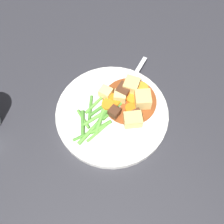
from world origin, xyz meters
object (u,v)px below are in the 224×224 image
meat_chunk_1 (124,91)px  carrot_slice_3 (107,105)px  potato_chunk_0 (106,93)px  potato_chunk_1 (143,100)px  meat_chunk_0 (115,112)px  carrot_slice_1 (113,101)px  potato_chunk_2 (133,120)px  meat_chunk_2 (135,115)px  dinner_plate (112,114)px  fork (129,85)px  carrot_slice_0 (141,89)px  carrot_slice_4 (133,99)px  potato_chunk_3 (120,97)px  potato_chunk_4 (131,86)px  carrot_slice_2 (131,109)px

meat_chunk_1 → carrot_slice_3: bearing=-173.2°
potato_chunk_0 → potato_chunk_1: bearing=-50.4°
meat_chunk_0 → meat_chunk_1: 0.06m
carrot_slice_3 → carrot_slice_1: bearing=6.4°
carrot_slice_1 → potato_chunk_2: 0.07m
potato_chunk_2 → meat_chunk_2: potato_chunk_2 is taller
dinner_plate → meat_chunk_2: meat_chunk_2 is taller
fork → meat_chunk_2: bearing=-117.7°
carrot_slice_3 → potato_chunk_0: bearing=62.3°
fork → carrot_slice_0: bearing=-61.8°
carrot_slice_4 → fork: bearing=66.7°
fork → meat_chunk_1: bearing=-153.5°
dinner_plate → meat_chunk_2: bearing=-49.6°
potato_chunk_2 → meat_chunk_2: 0.01m
carrot_slice_3 → meat_chunk_0: bearing=-85.1°
fork → potato_chunk_2: bearing=-122.0°
carrot_slice_3 → potato_chunk_2: 0.07m
carrot_slice_1 → potato_chunk_0: potato_chunk_0 is taller
dinner_plate → potato_chunk_0: (0.01, 0.04, 0.02)m
potato_chunk_0 → carrot_slice_3: bearing=-117.7°
potato_chunk_3 → potato_chunk_4: 0.04m
dinner_plate → carrot_slice_1: 0.03m
potato_chunk_3 → meat_chunk_1: bearing=24.7°
carrot_slice_2 → meat_chunk_0: size_ratio=1.19×
carrot_slice_3 → potato_chunk_1: bearing=-29.4°
meat_chunk_0 → carrot_slice_4: bearing=7.1°
carrot_slice_4 → carrot_slice_3: bearing=161.8°
meat_chunk_1 → carrot_slice_1: bearing=-173.0°
dinner_plate → carrot_slice_2: size_ratio=9.44×
meat_chunk_2 → potato_chunk_1: bearing=27.7°
carrot_slice_0 → potato_chunk_2: 0.09m
carrot_slice_3 → potato_chunk_4: 0.07m
carrot_slice_1 → potato_chunk_2: size_ratio=0.89×
potato_chunk_3 → meat_chunk_1: same height
potato_chunk_0 → fork: size_ratio=0.16×
carrot_slice_3 → dinner_plate: bearing=-88.9°
potato_chunk_1 → fork: size_ratio=0.22×
potato_chunk_2 → meat_chunk_1: same height
carrot_slice_1 → carrot_slice_2: size_ratio=1.28×
potato_chunk_2 → meat_chunk_0: bearing=117.2°
carrot_slice_0 → carrot_slice_1: same height
carrot_slice_0 → meat_chunk_2: meat_chunk_2 is taller
carrot_slice_3 → potato_chunk_3: bearing=-1.9°
potato_chunk_1 → meat_chunk_2: potato_chunk_1 is taller
potato_chunk_1 → potato_chunk_3: 0.05m
carrot_slice_4 → potato_chunk_1: potato_chunk_1 is taller
potato_chunk_0 → meat_chunk_2: bearing=-76.8°
carrot_slice_0 → potato_chunk_2: potato_chunk_2 is taller
carrot_slice_2 → potato_chunk_1: size_ratio=0.73×
carrot_slice_2 → carrot_slice_3: 0.05m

